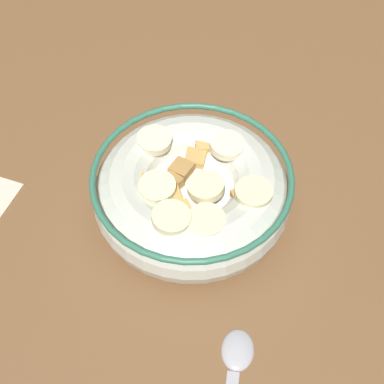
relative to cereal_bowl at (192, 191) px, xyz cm
name	(u,v)px	position (x,y,z in cm)	size (l,w,h in cm)	color
ground_plane	(192,216)	(0.00, 0.03, -4.24)	(114.51, 114.51, 2.00)	brown
cereal_bowl	(192,191)	(0.00, 0.00, 0.00)	(18.77, 18.77, 6.67)	beige
spoon	(235,374)	(1.45, -16.68, -2.91)	(5.54, 13.75, 0.80)	#A5A5AD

